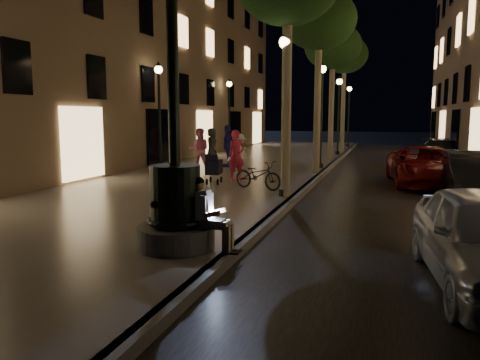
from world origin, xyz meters
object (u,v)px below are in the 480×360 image
at_px(lamp_curb_c, 339,105).
at_px(tree_second, 319,21).
at_px(seated_man_laptop, 207,212).
at_px(pedestrian_white, 239,154).
at_px(pedestrian_dark, 212,145).
at_px(lamp_left_b, 159,101).
at_px(lamp_left_c, 229,106).
at_px(pedestrian_red, 237,155).
at_px(tree_far, 345,56).
at_px(lamp_curb_b, 321,101).
at_px(pedestrian_pink, 199,150).
at_px(fountain_lamppost, 175,192).
at_px(car_second, 474,176).
at_px(car_rear, 438,152).
at_px(pedestrian_blue, 228,146).
at_px(stroller, 214,167).
at_px(car_third, 426,166).
at_px(lamp_curb_a, 285,93).
at_px(lamp_curb_d, 349,107).
at_px(tree_third, 333,47).
at_px(bicycle, 258,175).

bearing_deg(lamp_curb_c, tree_second, -89.43).
height_order(seated_man_laptop, pedestrian_white, pedestrian_white).
bearing_deg(pedestrian_dark, pedestrian_white, -168.49).
height_order(lamp_left_b, lamp_left_c, same).
height_order(seated_man_laptop, pedestrian_red, pedestrian_red).
height_order(tree_far, lamp_curb_b, tree_far).
bearing_deg(lamp_curb_c, lamp_left_c, 180.00).
bearing_deg(pedestrian_pink, fountain_lamppost, 89.31).
bearing_deg(fountain_lamppost, lamp_curb_b, 87.14).
distance_m(lamp_curb_b, pedestrian_dark, 6.48).
distance_m(car_second, car_rear, 10.97).
relative_size(seated_man_laptop, lamp_curb_b, 0.27).
xyz_separation_m(lamp_left_b, pedestrian_blue, (2.90, 1.15, -2.06)).
relative_size(tree_far, pedestrian_dark, 4.30).
bearing_deg(car_second, seated_man_laptop, -122.74).
relative_size(lamp_left_c, pedestrian_blue, 2.46).
xyz_separation_m(pedestrian_red, pedestrian_pink, (-2.46, 2.39, -0.00)).
height_order(stroller, pedestrian_red, pedestrian_red).
relative_size(lamp_left_b, pedestrian_dark, 2.76).
bearing_deg(lamp_left_c, car_second, -47.50).
distance_m(tree_second, car_third, 7.08).
bearing_deg(lamp_curb_a, lamp_curb_d, 90.00).
bearing_deg(lamp_left_b, pedestrian_red, -34.10).
xyz_separation_m(lamp_left_c, stroller, (4.23, -14.24, -2.45)).
relative_size(lamp_curb_c, pedestrian_pink, 2.60).
bearing_deg(lamp_curb_b, lamp_curb_d, 90.00).
distance_m(lamp_curb_a, lamp_curb_c, 16.00).
bearing_deg(fountain_lamppost, lamp_left_b, 118.07).
relative_size(seated_man_laptop, car_third, 0.25).
xyz_separation_m(seated_man_laptop, tree_third, (0.09, 18.00, 5.24)).
distance_m(seated_man_laptop, car_second, 9.96).
bearing_deg(car_second, lamp_left_c, 133.88).
xyz_separation_m(seated_man_laptop, lamp_left_c, (-7.01, 22.00, 2.34)).
bearing_deg(car_rear, fountain_lamppost, -104.63).
xyz_separation_m(fountain_lamppost, car_third, (5.00, 11.00, -0.49)).
bearing_deg(lamp_curb_d, tree_far, -89.24).
xyz_separation_m(tree_third, car_third, (4.30, -7.00, -5.42)).
xyz_separation_m(tree_second, tree_third, (-0.10, 6.00, -0.20)).
relative_size(tree_second, bicycle, 4.15).
height_order(car_third, pedestrian_red, pedestrian_red).
xyz_separation_m(car_third, bicycle, (-5.36, -3.99, -0.05)).
height_order(lamp_curb_a, pedestrian_pink, lamp_curb_a).
height_order(seated_man_laptop, tree_third, tree_third).
bearing_deg(seated_man_laptop, pedestrian_pink, 112.96).
distance_m(tree_second, pedestrian_white, 6.21).
relative_size(tree_far, car_second, 1.66).
relative_size(pedestrian_red, pedestrian_pink, 1.01).
relative_size(pedestrian_pink, pedestrian_blue, 0.95).
xyz_separation_m(lamp_curb_a, pedestrian_blue, (-4.20, 7.15, -2.06)).
bearing_deg(tree_far, seated_man_laptop, -90.40).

